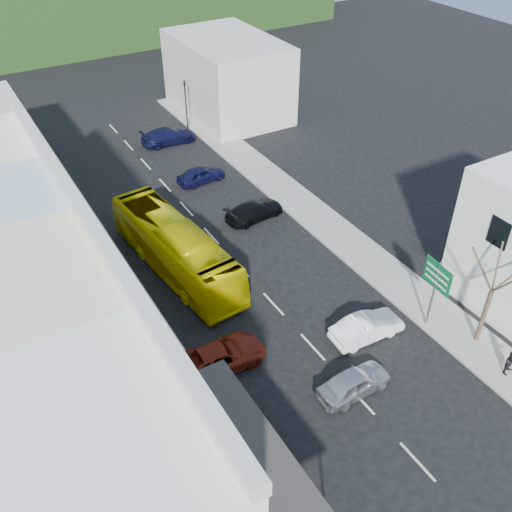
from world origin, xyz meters
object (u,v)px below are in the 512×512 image
Objects in this scene: direction_sign at (433,295)px; street_tree at (492,292)px; bus at (176,249)px; car_white at (367,327)px; pedestrian_left at (174,385)px; traffic_signal at (186,106)px; car_red at (221,356)px; car_silver at (354,382)px.

direction_sign is 0.63× the size of street_tree.
car_white is at bearing -64.92° from bus.
pedestrian_left is 0.36× the size of traffic_signal.
street_tree is at bearing -56.77° from bus.
street_tree reaches higher than bus.
bus is 15.28m from direction_sign.
pedestrian_left is at bearing -120.60° from bus.
car_white is 0.96× the size of car_red.
car_white is at bearing 146.55° from street_tree.
pedestrian_left is 16.46m from street_tree.
direction_sign reaches higher than car_white.
direction_sign reaches higher than pedestrian_left.
street_tree reaches higher than traffic_signal.
car_silver is 0.96× the size of car_red.
bus is at bearing -7.63° from car_red.
traffic_signal is at bearing -38.64° from pedestrian_left.
car_silver is 6.78m from car_red.
car_silver is 1.00× the size of direction_sign.
street_tree is at bearing 84.44° from traffic_signal.
car_white is 0.93× the size of traffic_signal.
traffic_signal reaches higher than car_silver.
street_tree is (4.95, -3.27, 2.79)m from car_white.
direction_sign is at bearing -104.21° from car_red.
traffic_signal is (5.84, 31.69, 1.66)m from car_silver.
bus reaches higher than car_white.
car_red is at bearing -87.24° from pedestrian_left.
traffic_signal is (13.52, 27.68, 1.36)m from pedestrian_left.
car_silver is (3.44, -13.28, -0.85)m from bus.
car_white is 2.59× the size of pedestrian_left.
car_white is 3.90m from direction_sign.
direction_sign is at bearing 123.22° from street_tree.
car_red is 28.97m from traffic_signal.
bus is 2.45× the size of traffic_signal.
traffic_signal is (2.86, 29.04, 1.66)m from car_white.
direction_sign is (3.46, -1.00, 1.50)m from car_white.
traffic_signal reaches higher than direction_sign.
street_tree is at bearing -121.09° from car_white.
direction_sign is (9.88, -11.63, 0.65)m from bus.
pedestrian_left is at bearing 106.83° from car_red.
traffic_signal is (9.28, 18.41, 0.81)m from bus.
car_red is 2.71× the size of pedestrian_left.
car_red is at bearing 156.93° from street_tree.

